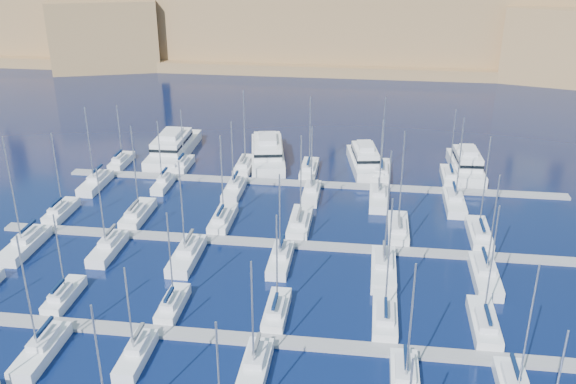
# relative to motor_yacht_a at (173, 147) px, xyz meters

# --- Properties ---
(ground) EXTENTS (600.00, 600.00, 0.00)m
(ground) POSITION_rel_motor_yacht_a_xyz_m (27.14, -43.10, -1.73)
(ground) COLOR black
(ground) RESTS_ON ground
(pontoon_mid_near) EXTENTS (84.00, 2.00, 0.40)m
(pontoon_mid_near) POSITION_rel_motor_yacht_a_xyz_m (27.14, -55.10, -1.53)
(pontoon_mid_near) COLOR slate
(pontoon_mid_near) RESTS_ON ground
(pontoon_mid_far) EXTENTS (84.00, 2.00, 0.40)m
(pontoon_mid_far) POSITION_rel_motor_yacht_a_xyz_m (27.14, -33.10, -1.53)
(pontoon_mid_far) COLOR slate
(pontoon_mid_far) RESTS_ON ground
(pontoon_far) EXTENTS (84.00, 2.00, 0.40)m
(pontoon_far) POSITION_rel_motor_yacht_a_xyz_m (27.14, -11.10, -1.53)
(pontoon_far) COLOR slate
(pontoon_far) RESTS_ON ground
(sailboat_13) EXTENTS (2.30, 7.66, 11.38)m
(sailboat_13) POSITION_rel_motor_yacht_a_xyz_m (2.06, -50.37, -1.02)
(sailboat_13) COLOR silver
(sailboat_13) RESTS_ON ground
(sailboat_14) EXTENTS (2.25, 7.50, 12.45)m
(sailboat_14) POSITION_rel_motor_yacht_a_xyz_m (15.28, -50.45, -1.01)
(sailboat_14) COLOR silver
(sailboat_14) RESTS_ON ground
(sailboat_15) EXTENTS (2.42, 8.07, 12.77)m
(sailboat_15) POSITION_rel_motor_yacht_a_xyz_m (27.32, -50.17, -1.00)
(sailboat_15) COLOR silver
(sailboat_15) RESTS_ON ground
(sailboat_16) EXTENTS (2.73, 9.09, 15.14)m
(sailboat_16) POSITION_rel_motor_yacht_a_xyz_m (39.43, -49.66, -0.97)
(sailboat_16) COLOR silver
(sailboat_16) RESTS_ON ground
(sailboat_17) EXTENTS (2.77, 9.22, 14.95)m
(sailboat_17) POSITION_rel_motor_yacht_a_xyz_m (50.21, -49.60, -0.97)
(sailboat_17) COLOR silver
(sailboat_17) RESTS_ON ground
(sailboat_19) EXTENTS (2.69, 8.98, 14.55)m
(sailboat_19) POSITION_rel_motor_yacht_a_xyz_m (4.40, -60.47, -0.98)
(sailboat_19) COLOR silver
(sailboat_19) RESTS_ON ground
(sailboat_20) EXTENTS (2.28, 7.61, 11.42)m
(sailboat_20) POSITION_rel_motor_yacht_a_xyz_m (14.29, -59.80, -1.02)
(sailboat_20) COLOR silver
(sailboat_20) RESTS_ON ground
(sailboat_21) EXTENTS (2.58, 8.59, 13.31)m
(sailboat_21) POSITION_rel_motor_yacht_a_xyz_m (26.66, -60.28, -0.99)
(sailboat_21) COLOR silver
(sailboat_21) RESTS_ON ground
(sailboat_22) EXTENTS (2.71, 9.05, 14.35)m
(sailboat_22) POSITION_rel_motor_yacht_a_xyz_m (41.28, -60.51, -0.98)
(sailboat_22) COLOR silver
(sailboat_22) RESTS_ON ground
(sailboat_24) EXTENTS (2.45, 8.16, 13.21)m
(sailboat_24) POSITION_rel_motor_yacht_a_xyz_m (-8.97, -28.12, -1.00)
(sailboat_24) COLOR silver
(sailboat_24) RESTS_ON ground
(sailboat_25) EXTENTS (2.80, 9.33, 14.63)m
(sailboat_25) POSITION_rel_motor_yacht_a_xyz_m (2.89, -27.55, -0.98)
(sailboat_25) COLOR silver
(sailboat_25) RESTS_ON ground
(sailboat_26) EXTENTS (2.75, 9.15, 13.75)m
(sailboat_26) POSITION_rel_motor_yacht_a_xyz_m (15.93, -27.63, -0.98)
(sailboat_26) COLOR silver
(sailboat_26) RESTS_ON ground
(sailboat_27) EXTENTS (2.96, 9.88, 14.14)m
(sailboat_27) POSITION_rel_motor_yacht_a_xyz_m (27.34, -27.28, -0.97)
(sailboat_27) COLOR silver
(sailboat_27) RESTS_ON ground
(sailboat_28) EXTENTS (2.86, 9.53, 15.46)m
(sailboat_28) POSITION_rel_motor_yacht_a_xyz_m (41.44, -27.45, -0.97)
(sailboat_28) COLOR silver
(sailboat_28) RESTS_ON ground
(sailboat_29) EXTENTS (2.83, 9.43, 15.21)m
(sailboat_29) POSITION_rel_motor_yacht_a_xyz_m (52.70, -27.50, -0.97)
(sailboat_29) COLOR silver
(sailboat_29) RESTS_ON ground
(sailboat_30) EXTENTS (3.01, 10.02, 16.66)m
(sailboat_30) POSITION_rel_motor_yacht_a_xyz_m (-8.94, -38.98, -0.95)
(sailboat_30) COLOR silver
(sailboat_30) RESTS_ON ground
(sailboat_31) EXTENTS (2.65, 8.83, 12.65)m
(sailboat_31) POSITION_rel_motor_yacht_a_xyz_m (2.63, -38.40, -1.00)
(sailboat_31) COLOR silver
(sailboat_31) RESTS_ON ground
(sailboat_32) EXTENTS (2.97, 9.91, 14.40)m
(sailboat_32) POSITION_rel_motor_yacht_a_xyz_m (13.67, -38.93, -0.97)
(sailboat_32) COLOR silver
(sailboat_32) RESTS_ON ground
(sailboat_33) EXTENTS (2.62, 8.75, 13.14)m
(sailboat_33) POSITION_rel_motor_yacht_a_xyz_m (26.06, -38.36, -0.99)
(sailboat_33) COLOR silver
(sailboat_33) RESTS_ON ground
(sailboat_34) EXTENTS (3.07, 10.24, 17.07)m
(sailboat_34) POSITION_rel_motor_yacht_a_xyz_m (39.33, -39.09, -0.95)
(sailboat_34) COLOR silver
(sailboat_34) RESTS_ON ground
(sailboat_35) EXTENTS (3.03, 10.10, 14.70)m
(sailboat_35) POSITION_rel_motor_yacht_a_xyz_m (51.83, -39.02, -0.97)
(sailboat_35) COLOR silver
(sailboat_35) RESTS_ON ground
(sailboat_36) EXTENTS (2.37, 7.89, 11.47)m
(sailboat_36) POSITION_rel_motor_yacht_a_xyz_m (-7.87, -6.26, -1.01)
(sailboat_36) COLOR silver
(sailboat_36) RESTS_ON ground
(sailboat_37) EXTENTS (2.27, 7.55, 11.06)m
(sailboat_37) POSITION_rel_motor_yacht_a_xyz_m (3.80, -6.42, -1.02)
(sailboat_37) COLOR silver
(sailboat_37) RESTS_ON ground
(sailboat_38) EXTENTS (2.74, 9.12, 14.64)m
(sailboat_38) POSITION_rel_motor_yacht_a_xyz_m (14.87, -5.65, -0.98)
(sailboat_38) COLOR silver
(sailboat_38) RESTS_ON ground
(sailboat_39) EXTENTS (2.72, 9.06, 14.01)m
(sailboat_39) POSITION_rel_motor_yacht_a_xyz_m (26.45, -5.68, -0.98)
(sailboat_39) COLOR silver
(sailboat_39) RESTS_ON ground
(sailboat_40) EXTENTS (3.02, 10.06, 14.23)m
(sailboat_40) POSITION_rel_motor_yacht_a_xyz_m (39.05, -5.19, -0.97)
(sailboat_40) COLOR silver
(sailboat_40) RESTS_ON ground
(sailboat_41) EXTENTS (2.59, 8.64, 12.76)m
(sailboat_41) POSITION_rel_motor_yacht_a_xyz_m (50.68, -5.89, -1.00)
(sailboat_41) COLOR silver
(sailboat_41) RESTS_ON ground
(sailboat_42) EXTENTS (2.80, 9.34, 14.23)m
(sailboat_42) POSITION_rel_motor_yacht_a_xyz_m (-8.35, -16.65, -0.98)
(sailboat_42) COLOR silver
(sailboat_42) RESTS_ON ground
(sailboat_43) EXTENTS (2.13, 7.10, 12.02)m
(sailboat_43) POSITION_rel_motor_yacht_a_xyz_m (2.98, -15.55, -1.01)
(sailboat_43) COLOR silver
(sailboat_43) RESTS_ON ground
(sailboat_44) EXTENTS (2.61, 8.69, 12.72)m
(sailboat_44) POSITION_rel_motor_yacht_a_xyz_m (15.25, -16.33, -1.00)
(sailboat_44) COLOR silver
(sailboat_44) RESTS_ON ground
(sailboat_45) EXTENTS (2.51, 8.38, 12.45)m
(sailboat_45) POSITION_rel_motor_yacht_a_xyz_m (27.90, -16.18, -1.00)
(sailboat_45) COLOR silver
(sailboat_45) RESTS_ON ground
(sailboat_46) EXTENTS (2.84, 9.46, 14.08)m
(sailboat_46) POSITION_rel_motor_yacht_a_xyz_m (38.64, -16.71, -0.98)
(sailboat_46) COLOR silver
(sailboat_46) RESTS_ON ground
(sailboat_47) EXTENTS (2.91, 9.69, 14.95)m
(sailboat_47) POSITION_rel_motor_yacht_a_xyz_m (50.38, -16.82, -0.97)
(sailboat_47) COLOR silver
(sailboat_47) RESTS_ON ground
(motor_yacht_a) EXTENTS (6.41, 20.10, 5.25)m
(motor_yacht_a) POSITION_rel_motor_yacht_a_xyz_m (0.00, 0.00, 0.00)
(motor_yacht_a) COLOR silver
(motor_yacht_a) RESTS_ON ground
(motor_yacht_b) EXTENTS (9.25, 20.11, 5.25)m
(motor_yacht_b) POSITION_rel_motor_yacht_a_xyz_m (18.14, -0.28, 0.00)
(motor_yacht_b) COLOR silver
(motor_yacht_b) RESTS_ON ground
(motor_yacht_c) EXTENTS (6.96, 15.58, 5.25)m
(motor_yacht_c) POSITION_rel_motor_yacht_a_xyz_m (36.03, -2.37, 0.00)
(motor_yacht_c) COLOR silver
(motor_yacht_c) RESTS_ON ground
(motor_yacht_d) EXTENTS (5.40, 15.54, 5.25)m
(motor_yacht_d) POSITION_rel_motor_yacht_a_xyz_m (53.82, -2.24, 0.00)
(motor_yacht_d) COLOR silver
(motor_yacht_d) RESTS_ON ground
(fortified_city) EXTENTS (460.00, 108.95, 59.52)m
(fortified_city) POSITION_rel_motor_yacht_a_xyz_m (26.95, 112.17, 13.01)
(fortified_city) COLOR brown
(fortified_city) RESTS_ON ground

